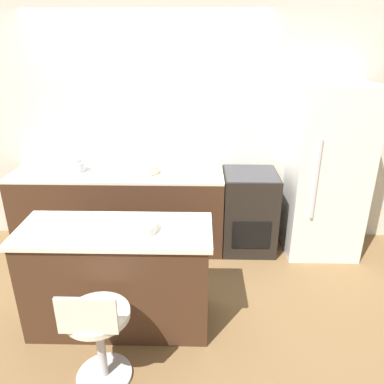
% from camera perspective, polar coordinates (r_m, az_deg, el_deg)
% --- Properties ---
extents(ground_plane, '(14.00, 14.00, 0.00)m').
position_cam_1_polar(ground_plane, '(4.15, -6.65, -10.19)').
color(ground_plane, brown).
extents(wall_back, '(8.00, 0.06, 2.60)m').
position_cam_1_polar(wall_back, '(4.23, -6.30, 9.69)').
color(wall_back, beige).
rests_on(wall_back, ground_plane).
extents(back_counter, '(2.28, 0.59, 0.89)m').
position_cam_1_polar(back_counter, '(4.27, -10.93, -2.69)').
color(back_counter, '#422819').
rests_on(back_counter, ground_plane).
extents(kitchen_island, '(1.49, 0.59, 0.89)m').
position_cam_1_polar(kitchen_island, '(3.15, -11.12, -12.55)').
color(kitchen_island, '#422819').
rests_on(kitchen_island, ground_plane).
extents(oven_range, '(0.57, 0.60, 0.89)m').
position_cam_1_polar(oven_range, '(4.20, 8.63, -2.88)').
color(oven_range, black).
rests_on(oven_range, ground_plane).
extents(refrigerator, '(0.75, 0.67, 1.82)m').
position_cam_1_polar(refrigerator, '(4.18, 19.78, 2.78)').
color(refrigerator, silver).
rests_on(refrigerator, ground_plane).
extents(stool_chair, '(0.43, 0.43, 0.83)m').
position_cam_1_polar(stool_chair, '(2.73, -14.12, -20.31)').
color(stool_chair, '#B7B7BC').
rests_on(stool_chair, ground_plane).
extents(kettle, '(0.18, 0.18, 0.19)m').
position_cam_1_polar(kettle, '(4.20, -17.18, 3.95)').
color(kettle, silver).
rests_on(kettle, back_counter).
extents(mixing_bowl, '(0.26, 0.26, 0.08)m').
position_cam_1_polar(mixing_bowl, '(4.03, -6.85, 3.63)').
color(mixing_bowl, beige).
rests_on(mixing_bowl, back_counter).
extents(fruit_bowl, '(0.31, 0.31, 0.07)m').
position_cam_1_polar(fruit_bowl, '(2.84, -8.44, -5.26)').
color(fruit_bowl, white).
rests_on(fruit_bowl, kitchen_island).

